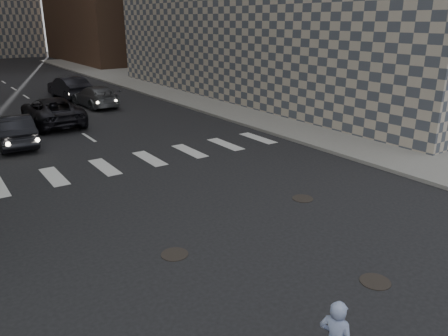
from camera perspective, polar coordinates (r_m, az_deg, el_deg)
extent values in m
plane|color=black|center=(11.56, 5.36, -10.83)|extent=(160.00, 160.00, 0.00)
cube|color=gray|center=(35.18, 2.71, 9.63)|extent=(13.00, 80.00, 0.15)
cube|color=black|center=(28.22, 4.83, 11.25)|extent=(0.30, 18.00, 4.00)
cylinder|color=black|center=(10.90, 19.13, -13.84)|extent=(0.70, 0.70, 0.02)
cylinder|color=black|center=(11.45, -6.47, -11.13)|extent=(0.70, 0.70, 0.02)
cylinder|color=black|center=(14.90, 10.24, -3.94)|extent=(0.70, 0.70, 0.02)
cube|color=black|center=(7.64, 14.62, -19.40)|extent=(0.17, 0.27, 0.29)
imported|color=black|center=(23.01, -25.84, 4.47)|extent=(1.69, 4.49, 1.46)
imported|color=#585A60|center=(31.57, -16.46, 8.96)|extent=(2.24, 4.89, 1.38)
imported|color=black|center=(26.74, -21.55, 6.93)|extent=(2.62, 5.63, 1.56)
imported|color=silver|center=(36.37, -19.43, 10.07)|extent=(2.51, 4.94, 1.61)
imported|color=black|center=(35.67, -19.58, 9.92)|extent=(2.16, 5.09, 1.63)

